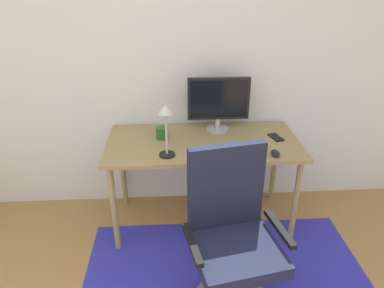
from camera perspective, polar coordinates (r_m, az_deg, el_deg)
name	(u,v)px	position (r m, az deg, el deg)	size (l,w,h in m)	color
wall_back	(139,55)	(2.91, -8.46, 13.82)	(6.00, 0.10, 2.60)	silver
desk	(203,150)	(2.73, 1.77, -0.89)	(1.45, 0.70, 0.74)	#96814B
monitor	(219,101)	(2.81, 4.26, 6.88)	(0.48, 0.18, 0.43)	#B2B2B7
keyboard	(226,155)	(2.49, 5.40, -1.70)	(0.43, 0.13, 0.02)	white
computer_mouse	(275,153)	(2.55, 13.16, -1.44)	(0.06, 0.10, 0.03)	black
coffee_cup	(162,133)	(2.73, -4.84, 1.77)	(0.09, 0.09, 0.09)	#2A5B21
cell_phone	(276,137)	(2.82, 13.25, 1.06)	(0.07, 0.14, 0.01)	black
desk_lamp	(166,120)	(2.38, -4.18, 3.76)	(0.11, 0.11, 0.37)	black
office_chair	(232,246)	(2.20, 6.38, -15.93)	(0.61, 0.56, 1.04)	slate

